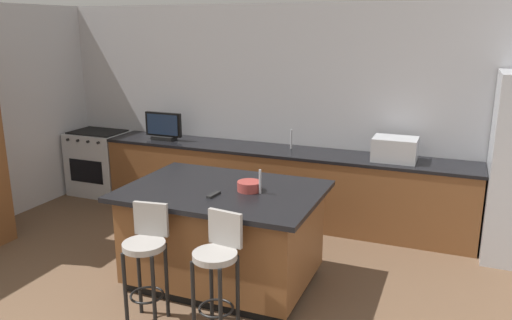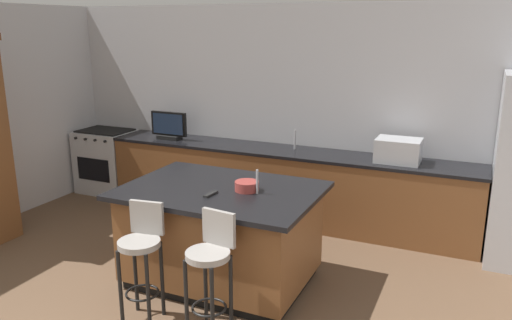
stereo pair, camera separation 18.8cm
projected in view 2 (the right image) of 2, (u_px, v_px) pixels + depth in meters
The scene contains 12 objects.
wall_back at pixel (295, 111), 6.39m from camera, with size 6.88×0.12×2.63m, color #BCBCC1.
counter_back at pixel (282, 185), 6.28m from camera, with size 4.66×0.62×0.90m.
kitchen_island at pixel (222, 234), 4.73m from camera, with size 1.78×1.27×0.92m.
range_oven at pixel (107, 161), 7.36m from camera, with size 0.79×0.63×0.92m.
microwave at pixel (398, 150), 5.58m from camera, with size 0.48×0.36×0.26m, color #B7BABF.
tv_monitor at pixel (169, 127), 6.71m from camera, with size 0.52×0.16×0.37m.
sink_faucet_back at pixel (295, 140), 6.17m from camera, with size 0.02×0.02×0.24m, color #B2B2B7.
sink_faucet_island at pixel (257, 182), 4.44m from camera, with size 0.02×0.02×0.22m, color #B2B2B7.
bar_stool_left at pixel (142, 252), 4.07m from camera, with size 0.34×0.36×0.99m.
bar_stool_right at pixel (211, 264), 3.85m from camera, with size 0.34×0.35×1.00m.
fruit_bowl at pixel (247, 186), 4.54m from camera, with size 0.22×0.22×0.09m, color #993833.
tv_remote at pixel (211, 194), 4.42m from camera, with size 0.04×0.17×0.02m, color black.
Camera 2 is at (2.16, -1.62, 2.36)m, focal length 35.50 mm.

